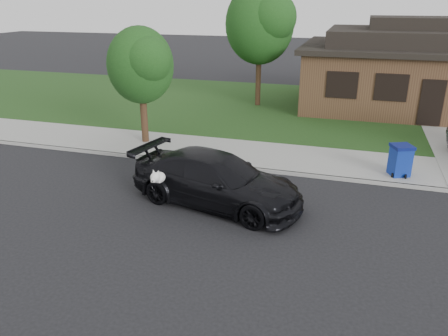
% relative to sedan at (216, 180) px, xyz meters
% --- Properties ---
extents(ground, '(120.00, 120.00, 0.00)m').
position_rel_sedan_xyz_m(ground, '(2.96, -0.66, -0.75)').
color(ground, black).
rests_on(ground, ground).
extents(sidewalk, '(60.00, 3.00, 0.12)m').
position_rel_sedan_xyz_m(sidewalk, '(2.96, 4.34, -0.69)').
color(sidewalk, gray).
rests_on(sidewalk, ground).
extents(curb, '(60.00, 0.12, 0.12)m').
position_rel_sedan_xyz_m(curb, '(2.96, 2.84, -0.69)').
color(curb, gray).
rests_on(curb, ground).
extents(lawn, '(60.00, 13.00, 0.13)m').
position_rel_sedan_xyz_m(lawn, '(2.96, 12.34, -0.69)').
color(lawn, '#193814').
rests_on(lawn, ground).
extents(sedan, '(5.50, 3.18, 1.50)m').
position_rel_sedan_xyz_m(sedan, '(0.00, 0.00, 0.00)').
color(sedan, black).
rests_on(sedan, ground).
extents(recycling_bin, '(0.83, 0.83, 1.05)m').
position_rel_sedan_xyz_m(recycling_bin, '(5.27, 3.61, -0.10)').
color(recycling_bin, navy).
rests_on(recycling_bin, sidewalk).
extents(house, '(12.60, 8.60, 4.65)m').
position_rel_sedan_xyz_m(house, '(6.96, 14.33, 1.38)').
color(house, '#422B1C').
rests_on(house, ground).
extents(tree_0, '(3.78, 3.60, 6.34)m').
position_rel_sedan_xyz_m(tree_0, '(-1.37, 12.21, 3.73)').
color(tree_0, '#332114').
rests_on(tree_0, ground).
extents(tree_2, '(2.73, 2.60, 4.59)m').
position_rel_sedan_xyz_m(tree_2, '(-4.42, 4.45, 2.52)').
color(tree_2, '#332114').
rests_on(tree_2, ground).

